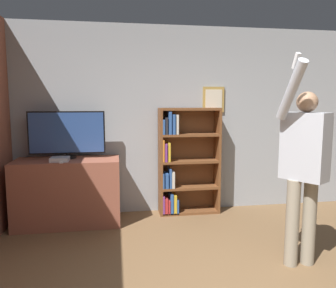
{
  "coord_description": "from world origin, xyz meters",
  "views": [
    {
      "loc": [
        -0.9,
        -1.99,
        1.61
      ],
      "look_at": [
        -0.33,
        1.6,
        1.15
      ],
      "focal_mm": 35.0,
      "sensor_mm": 36.0,
      "label": 1
    }
  ],
  "objects_px": {
    "television": "(67,134)",
    "game_console": "(60,159)",
    "person": "(304,163)",
    "bookshelf": "(183,163)"
  },
  "relations": [
    {
      "from": "game_console",
      "to": "person",
      "type": "bearing_deg",
      "value": -29.18
    },
    {
      "from": "game_console",
      "to": "person",
      "type": "xyz_separation_m",
      "value": [
        2.5,
        -1.4,
        0.14
      ]
    },
    {
      "from": "television",
      "to": "game_console",
      "type": "relative_size",
      "value": 4.38
    },
    {
      "from": "television",
      "to": "bookshelf",
      "type": "xyz_separation_m",
      "value": [
        1.6,
        0.1,
        -0.45
      ]
    },
    {
      "from": "television",
      "to": "person",
      "type": "relative_size",
      "value": 0.49
    },
    {
      "from": "game_console",
      "to": "bookshelf",
      "type": "bearing_deg",
      "value": 10.8
    },
    {
      "from": "person",
      "to": "bookshelf",
      "type": "bearing_deg",
      "value": 172.46
    },
    {
      "from": "television",
      "to": "bookshelf",
      "type": "distance_m",
      "value": 1.66
    },
    {
      "from": "television",
      "to": "person",
      "type": "height_order",
      "value": "person"
    },
    {
      "from": "television",
      "to": "person",
      "type": "distance_m",
      "value": 2.92
    }
  ]
}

